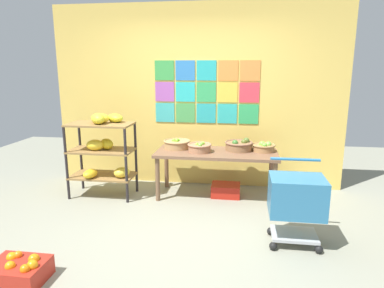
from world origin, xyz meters
The scene contains 11 objects.
ground centered at (0.00, 0.00, 0.00)m, with size 9.37×9.37×0.00m, color gray.
back_wall_with_art centered at (0.00, 1.71, 1.34)m, with size 4.30×0.07×2.67m.
banana_shelf_unit centered at (-1.19, 0.99, 0.73)m, with size 0.88×0.55×1.17m.
display_table centered at (0.35, 1.19, 0.57)m, with size 1.65×0.67×0.64m.
fruit_basket_left centered at (-0.22, 1.31, 0.71)m, with size 0.38×0.38×0.15m.
fruit_basket_centre centered at (0.66, 1.31, 0.71)m, with size 0.39×0.39×0.17m.
fruit_basket_right centered at (0.13, 1.15, 0.71)m, with size 0.33×0.33×0.14m.
fruit_basket_back_right centered at (0.99, 1.31, 0.70)m, with size 0.32×0.32×0.14m.
produce_crate_under_table centered at (0.49, 1.21, 0.08)m, with size 0.39×0.31×0.17m, color #B12114.
orange_crate_foreground centered at (-1.13, -1.01, 0.10)m, with size 0.46×0.35×0.23m.
shopping_cart centered at (1.25, -0.02, 0.49)m, with size 0.53×0.46×0.85m.
Camera 1 is at (0.68, -3.33, 1.77)m, focal length 31.97 mm.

